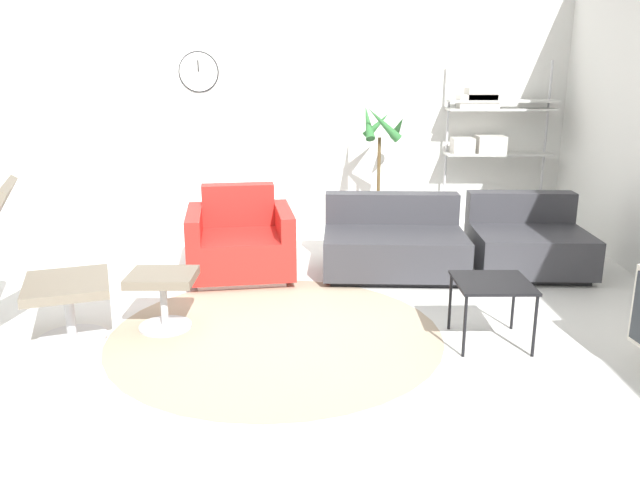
{
  "coord_description": "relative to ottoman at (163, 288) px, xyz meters",
  "views": [
    {
      "loc": [
        0.25,
        -4.23,
        1.71
      ],
      "look_at": [
        0.28,
        0.06,
        0.55
      ],
      "focal_mm": 35.0,
      "sensor_mm": 36.0,
      "label": 1
    }
  ],
  "objects": [
    {
      "name": "wall_back",
      "position": [
        0.79,
        3.11,
        1.11
      ],
      "size": [
        12.0,
        0.09,
        2.8
      ],
      "color": "silver",
      "rests_on": "ground_plane"
    },
    {
      "name": "couch_low",
      "position": [
        1.72,
        1.24,
        -0.05
      ],
      "size": [
        1.23,
        0.93,
        0.65
      ],
      "rotation": [
        0.0,
        0.0,
        3.1
      ],
      "color": "black",
      "rests_on": "ground_plane"
    },
    {
      "name": "ground_plane",
      "position": [
        0.79,
        0.22,
        -0.29
      ],
      "size": [
        12.0,
        12.0,
        0.0
      ],
      "primitive_type": "plane",
      "color": "silver"
    },
    {
      "name": "shelf_unit",
      "position": [
        2.9,
        2.85,
        0.89
      ],
      "size": [
        1.16,
        0.28,
        1.83
      ],
      "color": "#BCBCC1",
      "rests_on": "ground_plane"
    },
    {
      "name": "ottoman",
      "position": [
        0.0,
        0.0,
        0.0
      ],
      "size": [
        0.45,
        0.38,
        0.4
      ],
      "color": "#BCBCC1",
      "rests_on": "ground_plane"
    },
    {
      "name": "potted_plant",
      "position": [
        1.72,
        2.55,
        0.27
      ],
      "size": [
        0.47,
        0.47,
        1.4
      ],
      "color": "silver",
      "rests_on": "ground_plane"
    },
    {
      "name": "side_table",
      "position": [
        2.17,
        -0.25,
        0.09
      ],
      "size": [
        0.47,
        0.47,
        0.42
      ],
      "color": "black",
      "rests_on": "ground_plane"
    },
    {
      "name": "armchair_red",
      "position": [
        0.39,
        1.15,
        -0.01
      ],
      "size": [
        0.98,
        0.94,
        0.75
      ],
      "rotation": [
        0.0,
        0.0,
        3.29
      ],
      "color": "silver",
      "rests_on": "ground_plane"
    },
    {
      "name": "couch_second",
      "position": [
        2.91,
        1.28,
        -0.05
      ],
      "size": [
        0.99,
        0.92,
        0.65
      ],
      "rotation": [
        0.0,
        0.0,
        3.1
      ],
      "color": "black",
      "rests_on": "ground_plane"
    },
    {
      "name": "round_rug",
      "position": [
        0.77,
        -0.12,
        -0.28
      ],
      "size": [
        2.24,
        2.24,
        0.01
      ],
      "color": "tan",
      "rests_on": "ground_plane"
    }
  ]
}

